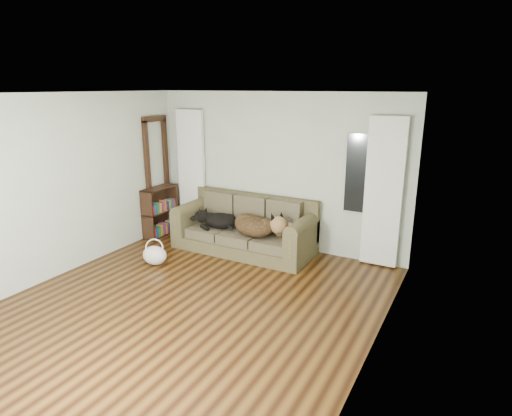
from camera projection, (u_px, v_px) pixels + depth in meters
The scene contains 15 objects.
floor at pixel (189, 306), 5.41m from camera, with size 5.00×5.00×0.00m, color black.
ceiling at pixel (179, 93), 4.70m from camera, with size 5.00×5.00×0.00m, color white.
wall_back at pixel (276, 171), 7.17m from camera, with size 4.50×0.04×2.60m, color #B5C3B1.
wall_left at pixel (58, 187), 6.08m from camera, with size 0.04×5.00×2.60m, color #B5C3B1.
wall_right at pixel (376, 238), 4.03m from camera, with size 0.04×5.00×2.60m, color #B5C3B1.
curtain_left at pixel (192, 172), 7.92m from camera, with size 0.55×0.08×2.25m, color white.
curtain_right at pixel (383, 193), 6.32m from camera, with size 0.55×0.08×2.25m, color white.
window_pane at pixel (362, 174), 6.46m from camera, with size 0.50×0.03×1.20m, color black.
door_casing at pixel (158, 178), 7.86m from camera, with size 0.07×0.60×2.10m, color black.
sofa at pixel (243, 225), 7.12m from camera, with size 2.34×1.01×0.96m, color #3B3921.
dog_black_lab at pixel (219, 220), 7.28m from camera, with size 0.60×0.42×0.26m, color black.
dog_shepherd at pixel (257, 227), 6.88m from camera, with size 0.79×0.56×0.35m, color black.
tv_remote at pixel (290, 220), 6.47m from camera, with size 0.05×0.16×0.02m, color black.
tote_bag at pixel (155, 254), 6.64m from camera, with size 0.40×0.31×0.29m, color silver.
bookshelf at pixel (160, 209), 7.87m from camera, with size 0.27×0.73×0.91m, color black.
Camera 1 is at (3.05, -3.88, 2.68)m, focal length 30.00 mm.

